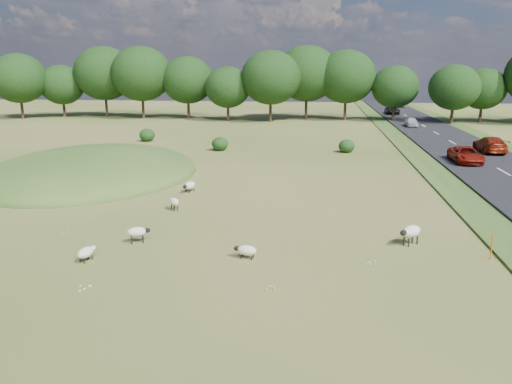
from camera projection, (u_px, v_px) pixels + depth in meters
ground at (257, 160)px, 45.37m from camera, size 160.00×160.00×0.00m
mound at (93, 174)px, 39.17m from camera, size 16.00×20.00×4.00m
road at (457, 146)px, 52.48m from camera, size 8.00×150.00×0.25m
treeline at (279, 78)px, 78.01m from camera, size 96.28×14.66×11.70m
shrubs at (223, 141)px, 52.40m from camera, size 23.80×7.08×1.43m
marker_post at (492, 247)px, 21.60m from camera, size 0.06×0.06×1.20m
sheep_0 at (411, 232)px, 23.40m from camera, size 1.25×1.22×0.96m
sheep_1 at (174, 202)px, 29.21m from camera, size 0.86×1.01×0.73m
sheep_2 at (138, 232)px, 23.72m from camera, size 1.13×0.79×0.79m
sheep_3 at (86, 252)px, 21.52m from camera, size 0.67×1.13×0.63m
sheep_4 at (246, 250)px, 21.80m from camera, size 1.09×0.62×0.61m
sheep_5 at (189, 186)px, 33.51m from camera, size 0.85×1.28×0.71m
car_0 at (400, 104)px, 102.97m from camera, size 1.97×4.85×1.41m
car_1 at (466, 155)px, 42.68m from camera, size 2.18×4.74×1.32m
car_3 at (490, 144)px, 47.85m from camera, size 2.09×5.14×1.49m
car_4 at (411, 122)px, 68.78m from camera, size 1.50×3.74×1.27m
car_5 at (392, 110)px, 87.54m from camera, size 2.17×4.71×1.31m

